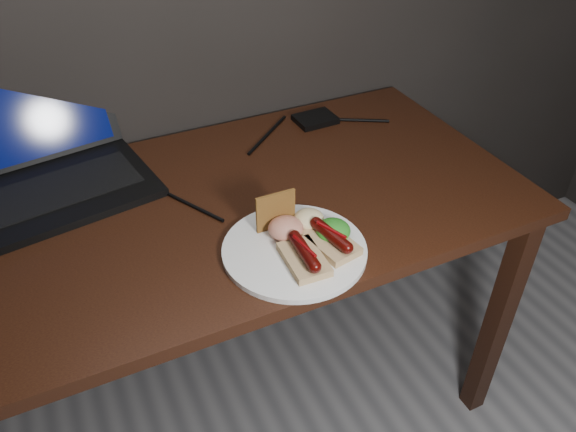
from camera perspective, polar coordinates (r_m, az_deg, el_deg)
The scene contains 11 objects.
desk at distance 1.31m, azimuth -6.93°, elevation -1.91°, with size 1.40×0.70×0.75m.
laptop at distance 1.40m, azimuth -23.29°, elevation 4.80°, with size 0.46×0.43×0.25m.
hard_drive at distance 1.57m, azimuth 2.78°, elevation 9.81°, with size 0.11×0.08×0.02m, color black.
desk_cables at distance 1.37m, azimuth -8.70°, elevation 4.74°, with size 1.08×0.38×0.01m.
plate at distance 1.12m, azimuth 0.66°, elevation -3.46°, with size 0.29×0.29×0.01m, color white.
bread_sausage_center at distance 1.07m, azimuth 1.66°, elevation -4.05°, with size 0.08×0.12×0.04m.
bread_sausage_right at distance 1.11m, azimuth 4.37°, elevation -2.39°, with size 0.09×0.13×0.04m.
crispbread at distance 1.14m, azimuth -1.26°, elevation 0.52°, with size 0.09×0.01×0.09m, color #986329.
salad_greens at distance 1.13m, azimuth 4.61°, elevation -1.46°, with size 0.07×0.07×0.04m, color #135F15.
salsa_mound at distance 1.13m, azimuth -0.22°, elevation -1.24°, with size 0.07×0.07×0.04m, color #AA1118.
coleslaw_mound at distance 1.16m, azimuth 2.13°, elevation -0.31°, with size 0.06×0.06×0.04m, color white.
Camera 1 is at (-0.29, 0.40, 1.49)m, focal length 35.00 mm.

